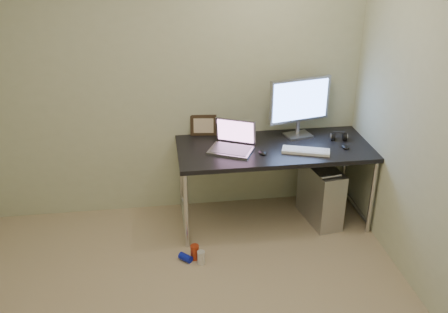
% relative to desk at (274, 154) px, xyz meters
% --- Properties ---
extents(wall_back, '(3.50, 0.02, 2.50)m').
position_rel_desk_xyz_m(wall_back, '(-0.89, 0.38, 0.57)').
color(wall_back, beige).
rests_on(wall_back, ground).
extents(desk, '(1.72, 0.75, 0.75)m').
position_rel_desk_xyz_m(desk, '(0.00, 0.00, 0.00)').
color(desk, black).
rests_on(desk, ground).
extents(tower_computer, '(0.31, 0.55, 0.58)m').
position_rel_desk_xyz_m(tower_computer, '(0.44, -0.07, -0.40)').
color(tower_computer, '#B0B0B5').
rests_on(tower_computer, ground).
extents(cable_a, '(0.01, 0.16, 0.69)m').
position_rel_desk_xyz_m(cable_a, '(0.39, 0.33, -0.28)').
color(cable_a, black).
rests_on(cable_a, ground).
extents(cable_b, '(0.02, 0.11, 0.71)m').
position_rel_desk_xyz_m(cable_b, '(0.48, 0.31, -0.30)').
color(cable_b, black).
rests_on(cable_b, ground).
extents(can_red, '(0.09, 0.09, 0.13)m').
position_rel_desk_xyz_m(can_red, '(-0.77, -0.52, -0.61)').
color(can_red, '#BB3818').
rests_on(can_red, ground).
extents(can_white, '(0.07, 0.07, 0.12)m').
position_rel_desk_xyz_m(can_white, '(-0.72, -0.59, -0.62)').
color(can_white, silver).
rests_on(can_white, ground).
extents(can_blue, '(0.12, 0.12, 0.06)m').
position_rel_desk_xyz_m(can_blue, '(-0.85, -0.54, -0.65)').
color(can_blue, '#0E1BC4').
rests_on(can_blue, ground).
extents(laptop, '(0.46, 0.42, 0.25)m').
position_rel_desk_xyz_m(laptop, '(-0.37, 0.00, 0.13)').
color(laptop, '#A1A1A7').
rests_on(laptop, desk).
extents(monitor, '(0.58, 0.22, 0.55)m').
position_rel_desk_xyz_m(monitor, '(0.27, 0.21, 0.40)').
color(monitor, '#A1A1A7').
rests_on(monitor, desk).
extents(keyboard, '(0.43, 0.26, 0.02)m').
position_rel_desk_xyz_m(keyboard, '(0.24, -0.15, 0.09)').
color(keyboard, white).
rests_on(keyboard, desk).
extents(mouse_right, '(0.06, 0.10, 0.03)m').
position_rel_desk_xyz_m(mouse_right, '(0.61, -0.11, 0.09)').
color(mouse_right, black).
rests_on(mouse_right, desk).
extents(mouse_left, '(0.08, 0.11, 0.03)m').
position_rel_desk_xyz_m(mouse_left, '(-0.14, -0.13, 0.09)').
color(mouse_left, black).
rests_on(mouse_left, desk).
extents(headphones, '(0.16, 0.09, 0.10)m').
position_rel_desk_xyz_m(headphones, '(0.62, 0.07, 0.10)').
color(headphones, black).
rests_on(headphones, desk).
extents(picture_frame, '(0.25, 0.10, 0.20)m').
position_rel_desk_xyz_m(picture_frame, '(-0.60, 0.35, 0.17)').
color(picture_frame, black).
rests_on(picture_frame, desk).
extents(webcam, '(0.05, 0.04, 0.12)m').
position_rel_desk_xyz_m(webcam, '(-0.41, 0.31, 0.16)').
color(webcam, silver).
rests_on(webcam, desk).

